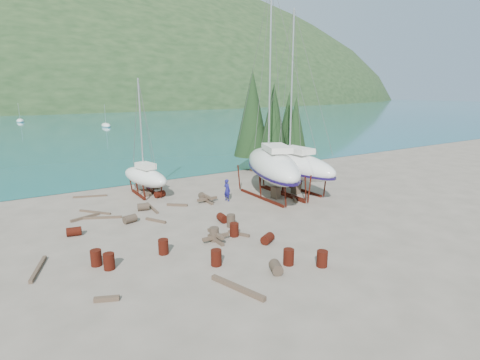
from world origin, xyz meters
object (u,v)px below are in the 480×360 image
large_sailboat_near (272,165)px  small_sailboat_shore (145,176)px  large_sailboat_far (293,165)px  worker (227,190)px

large_sailboat_near → small_sailboat_shore: bearing=165.5°
large_sailboat_near → small_sailboat_shore: (-9.14, 6.69, -1.19)m
small_sailboat_shore → large_sailboat_near: bearing=-47.8°
small_sailboat_shore → large_sailboat_far: bearing=-40.6°
large_sailboat_far → small_sailboat_shore: (-11.66, 6.47, -0.91)m
large_sailboat_near → large_sailboat_far: large_sailboat_near is taller
large_sailboat_far → worker: (-6.47, 0.86, -1.65)m
large_sailboat_far → small_sailboat_shore: large_sailboat_far is taller
large_sailboat_near → worker: bearing=-173.5°
large_sailboat_near → worker: 4.53m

